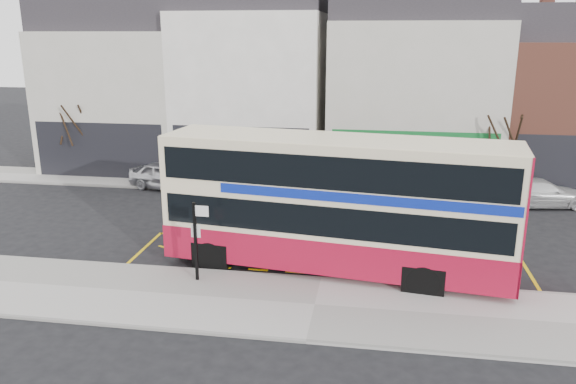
% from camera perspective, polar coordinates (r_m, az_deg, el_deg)
% --- Properties ---
extents(ground, '(120.00, 120.00, 0.00)m').
position_cam_1_polar(ground, '(19.24, 3.50, -8.60)').
color(ground, black).
rests_on(ground, ground).
extents(pavement, '(40.00, 4.00, 0.15)m').
position_cam_1_polar(pavement, '(17.15, 2.73, -11.54)').
color(pavement, '#A7A39E').
rests_on(pavement, ground).
extents(kerb, '(40.00, 0.15, 0.15)m').
position_cam_1_polar(kerb, '(18.87, 3.39, -8.86)').
color(kerb, gray).
rests_on(kerb, ground).
extents(far_pavement, '(50.00, 3.00, 0.15)m').
position_cam_1_polar(far_pavement, '(29.55, 5.62, 0.36)').
color(far_pavement, '#A7A39E').
rests_on(far_pavement, ground).
extents(road_markings, '(14.00, 3.40, 0.01)m').
position_cam_1_polar(road_markings, '(20.70, 3.94, -6.76)').
color(road_markings, '#E1B70B').
rests_on(road_markings, ground).
extents(terrace_far_left, '(8.00, 8.01, 10.80)m').
position_cam_1_polar(terrace_far_left, '(35.90, -16.13, 10.30)').
color(terrace_far_left, beige).
rests_on(terrace_far_left, ground).
extents(terrace_left, '(8.00, 8.01, 11.80)m').
position_cam_1_polar(terrace_left, '(33.29, -3.36, 11.35)').
color(terrace_left, white).
rests_on(terrace_left, ground).
extents(terrace_green_shop, '(9.00, 8.01, 11.30)m').
position_cam_1_polar(terrace_green_shop, '(32.60, 12.57, 10.47)').
color(terrace_green_shop, beige).
rests_on(terrace_green_shop, ground).
extents(double_decker_bus, '(11.91, 4.19, 4.66)m').
position_cam_1_polar(double_decker_bus, '(18.89, 5.00, -1.14)').
color(double_decker_bus, beige).
rests_on(double_decker_bus, ground).
extents(bus_stop_post, '(0.66, 0.12, 2.65)m').
position_cam_1_polar(bus_stop_post, '(18.27, -9.22, -4.17)').
color(bus_stop_post, black).
rests_on(bus_stop_post, pavement).
extents(car_silver, '(4.47, 2.76, 1.42)m').
position_cam_1_polar(car_silver, '(30.07, -12.18, 1.60)').
color(car_silver, silver).
rests_on(car_silver, ground).
extents(car_grey, '(3.97, 1.87, 1.26)m').
position_cam_1_polar(car_grey, '(28.49, -0.43, 1.00)').
color(car_grey, '#38393F').
rests_on(car_grey, ground).
extents(car_white, '(4.74, 2.58, 1.30)m').
position_cam_1_polar(car_white, '(29.10, 24.24, -0.07)').
color(car_white, silver).
rests_on(car_white, ground).
extents(street_tree_left, '(2.49, 2.49, 5.37)m').
position_cam_1_polar(street_tree_left, '(33.56, -20.90, 7.52)').
color(street_tree_left, black).
rests_on(street_tree_left, ground).
extents(street_tree_right, '(2.46, 2.46, 5.32)m').
position_cam_1_polar(street_tree_right, '(29.17, 21.12, 6.31)').
color(street_tree_right, black).
rests_on(street_tree_right, ground).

